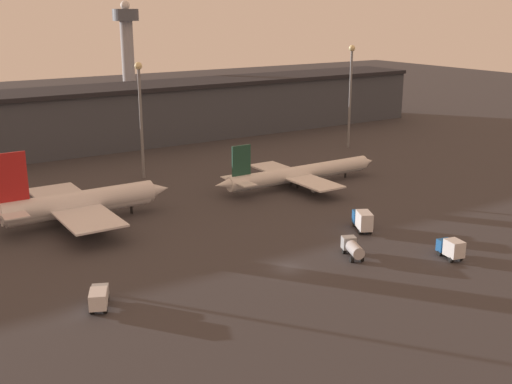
# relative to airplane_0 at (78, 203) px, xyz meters

# --- Properties ---
(ground) EXTENTS (600.00, 600.00, 0.00)m
(ground) POSITION_rel_airplane_0_xyz_m (20.59, -39.91, -3.88)
(ground) COLOR #383538
(terminal_building) EXTENTS (238.78, 21.32, 17.56)m
(terminal_building) POSITION_rel_airplane_0_xyz_m (20.59, 63.70, 4.96)
(terminal_building) COLOR #3D424C
(terminal_building) RESTS_ON ground
(airplane_0) EXTENTS (37.67, 33.09, 15.15)m
(airplane_0) POSITION_rel_airplane_0_xyz_m (0.00, 0.00, 0.00)
(airplane_0) COLOR silver
(airplane_0) RESTS_ON ground
(airplane_1) EXTENTS (44.79, 28.05, 11.35)m
(airplane_1) POSITION_rel_airplane_0_xyz_m (51.08, -1.67, -0.96)
(airplane_1) COLOR white
(airplane_1) RESTS_ON ground
(service_vehicle_0) EXTENTS (4.23, 6.40, 2.84)m
(service_vehicle_0) POSITION_rel_airplane_0_xyz_m (32.32, -41.82, -2.23)
(service_vehicle_0) COLOR #9EA3A8
(service_vehicle_0) RESTS_ON ground
(service_vehicle_1) EXTENTS (3.23, 5.14, 3.40)m
(service_vehicle_1) POSITION_rel_airplane_0_xyz_m (45.45, -51.04, -2.01)
(service_vehicle_1) COLOR #195199
(service_vehicle_1) RESTS_ON ground
(service_vehicle_2) EXTENTS (4.93, 6.78, 3.88)m
(service_vehicle_2) POSITION_rel_airplane_0_xyz_m (42.54, -32.88, -1.76)
(service_vehicle_2) COLOR #195199
(service_vehicle_2) RESTS_ON ground
(service_vehicle_3) EXTENTS (4.45, 6.22, 2.87)m
(service_vehicle_3) POSITION_rel_airplane_0_xyz_m (-9.24, -37.12, -2.24)
(service_vehicle_3) COLOR #9EA3A8
(service_vehicle_3) RESTS_ON ground
(lamp_post_1) EXTENTS (1.80, 1.80, 27.61)m
(lamp_post_1) POSITION_rel_airplane_0_xyz_m (23.94, 24.61, 13.46)
(lamp_post_1) COLOR slate
(lamp_post_1) RESTS_ON ground
(lamp_post_2) EXTENTS (1.80, 1.80, 29.46)m
(lamp_post_2) POSITION_rel_airplane_0_xyz_m (88.63, 24.61, 14.46)
(lamp_post_2) COLOR slate
(lamp_post_2) RESTS_ON ground
(control_tower) EXTENTS (9.00, 9.00, 41.92)m
(control_tower) POSITION_rel_airplane_0_xyz_m (52.56, 102.35, 20.52)
(control_tower) COLOR #99999E
(control_tower) RESTS_ON ground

